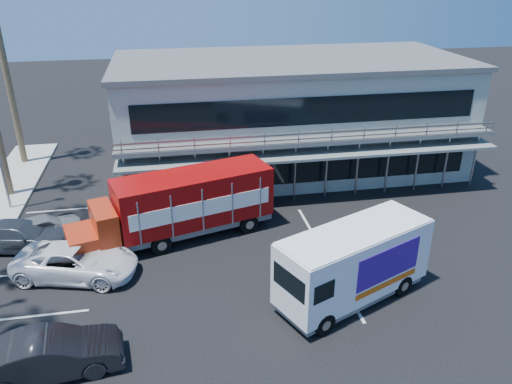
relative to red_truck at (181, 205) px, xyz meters
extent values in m
plane|color=black|center=(4.67, -6.05, -1.87)|extent=(120.00, 120.00, 0.00)
cube|color=gray|center=(7.67, 8.95, 1.63)|extent=(22.00, 10.00, 7.00)
cube|color=#515454|center=(7.67, 8.95, 5.28)|extent=(22.40, 10.40, 0.30)
cube|color=#515454|center=(7.67, 3.35, 1.73)|extent=(22.00, 1.20, 0.25)
cube|color=gray|center=(7.67, 2.80, 2.23)|extent=(22.00, 0.08, 0.90)
cube|color=slate|center=(7.67, 3.05, 1.03)|extent=(22.00, 1.80, 0.15)
cube|color=black|center=(7.67, 3.93, -0.27)|extent=(20.00, 0.06, 1.60)
cube|color=black|center=(7.67, 3.93, 3.33)|extent=(20.00, 0.06, 1.60)
cylinder|color=brown|center=(-10.43, 12.45, 4.13)|extent=(0.44, 0.44, 12.00)
cube|color=#A2260D|center=(-4.66, -1.36, -0.90)|extent=(1.93, 2.49, 1.17)
cube|color=#A2260D|center=(-3.63, -1.06, -0.36)|extent=(1.62, 2.61, 2.05)
cube|color=black|center=(-3.63, -1.06, 0.22)|extent=(0.63, 2.00, 0.68)
cube|color=#920909|center=(0.67, 0.20, 0.27)|extent=(8.16, 4.53, 2.53)
cube|color=slate|center=(0.67, 0.20, -1.24)|extent=(8.06, 4.18, 0.29)
cube|color=white|center=(1.02, -0.98, 0.17)|extent=(6.89, 2.04, 0.83)
cube|color=white|center=(0.33, 1.37, 0.17)|extent=(6.89, 2.04, 0.83)
cylinder|color=black|center=(-4.08, -2.31, -1.37)|extent=(1.05, 0.55, 1.01)
cylinder|color=black|center=(-4.68, -0.25, -1.37)|extent=(1.05, 0.55, 1.01)
cylinder|color=black|center=(-1.08, -1.43, -1.37)|extent=(1.05, 0.55, 1.01)
cylinder|color=black|center=(-1.69, 0.62, -1.37)|extent=(1.05, 0.55, 1.01)
cylinder|color=black|center=(3.40, -0.12, -1.37)|extent=(1.05, 0.55, 1.01)
cylinder|color=black|center=(2.80, 1.94, -1.37)|extent=(1.05, 0.55, 1.01)
cube|color=white|center=(6.67, -6.42, -0.01)|extent=(7.04, 4.82, 2.67)
cube|color=slate|center=(6.67, -6.42, -1.49)|extent=(6.70, 4.50, 0.33)
cube|color=black|center=(3.64, -7.77, 0.28)|extent=(0.82, 1.74, 0.91)
cube|color=white|center=(6.67, -6.42, 1.35)|extent=(6.90, 4.72, 0.08)
cube|color=#360E80|center=(7.84, -7.16, 0.18)|extent=(3.15, 1.43, 1.43)
cube|color=#360E80|center=(6.90, -5.04, 0.18)|extent=(3.15, 1.43, 1.43)
cube|color=#F2590C|center=(7.84, -7.17, -0.77)|extent=(3.15, 1.42, 0.24)
cylinder|color=black|center=(4.90, -8.31, -1.41)|extent=(0.95, 0.63, 0.92)
cylinder|color=black|center=(4.08, -6.46, -1.41)|extent=(0.95, 0.63, 0.92)
cylinder|color=black|center=(8.91, -6.52, -1.41)|extent=(0.95, 0.63, 0.92)
cylinder|color=black|center=(8.09, -4.67, -1.41)|extent=(0.95, 0.63, 0.92)
imported|color=black|center=(-4.83, -8.55, -1.08)|extent=(4.96, 2.27, 1.58)
imported|color=white|center=(-4.83, -2.62, -1.12)|extent=(5.86, 3.79, 1.50)
imported|color=#2C333B|center=(-7.83, 0.37, -1.17)|extent=(5.09, 2.74, 1.40)
imported|color=gray|center=(-6.94, 1.15, -1.22)|extent=(4.13, 2.97, 1.31)
camera|label=1|loc=(-0.32, -22.58, 11.02)|focal=35.00mm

